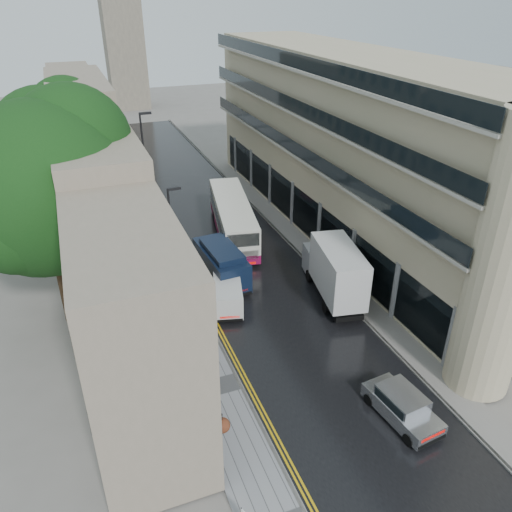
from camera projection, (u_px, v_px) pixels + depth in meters
road at (225, 238)px, 41.25m from camera, size 9.00×85.00×0.02m
left_sidewalk at (154, 249)px, 39.39m from camera, size 2.70×85.00×0.12m
right_sidewalk at (284, 227)px, 42.92m from camera, size 1.80×85.00×0.12m
old_shop_row at (92, 173)px, 37.49m from camera, size 4.50×56.00×12.00m
modern_block at (350, 147)px, 39.93m from camera, size 8.00×40.00×14.00m
tree_near at (49, 218)px, 27.86m from camera, size 10.56×10.56×13.89m
tree_far at (52, 162)px, 38.98m from camera, size 9.24×9.24×12.46m
cream_bus at (223, 237)px, 37.92m from camera, size 4.62×11.61×3.09m
white_lorry at (327, 286)px, 30.89m from camera, size 3.60×7.77×3.93m
silver_hatchback at (410, 432)px, 22.26m from camera, size 2.19×4.19×1.51m
white_van at (216, 307)px, 30.71m from camera, size 2.71×4.34×1.82m
navy_van at (217, 279)px, 32.66m from camera, size 2.61×5.72×2.85m
pedestrian at (158, 267)px, 35.16m from camera, size 0.67×0.55×1.58m
lamp_post_near at (173, 245)px, 31.51m from camera, size 0.86×0.24×7.57m
lamp_post_far at (145, 166)px, 43.06m from camera, size 1.02×0.23×9.08m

